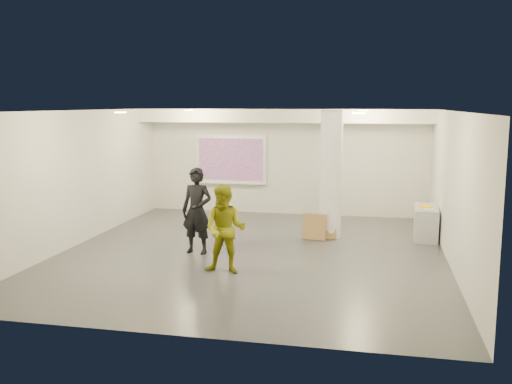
% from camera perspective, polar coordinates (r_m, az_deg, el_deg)
% --- Properties ---
extents(floor, '(8.00, 9.00, 0.01)m').
position_cam_1_polar(floor, '(12.21, -0.39, -6.09)').
color(floor, '#373A3F').
rests_on(floor, ground).
extents(ceiling, '(8.00, 9.00, 0.01)m').
position_cam_1_polar(ceiling, '(11.79, -0.40, 8.14)').
color(ceiling, silver).
rests_on(ceiling, floor).
extents(wall_back, '(8.00, 0.01, 3.00)m').
position_cam_1_polar(wall_back, '(16.30, 2.97, 3.04)').
color(wall_back, silver).
rests_on(wall_back, floor).
extents(wall_front, '(8.00, 0.01, 3.00)m').
position_cam_1_polar(wall_front, '(7.64, -7.61, -3.68)').
color(wall_front, silver).
rests_on(wall_front, floor).
extents(wall_left, '(0.01, 9.00, 3.00)m').
position_cam_1_polar(wall_left, '(13.34, -17.44, 1.35)').
color(wall_left, silver).
rests_on(wall_left, floor).
extents(wall_right, '(0.01, 9.00, 3.00)m').
position_cam_1_polar(wall_right, '(11.74, 19.06, 0.29)').
color(wall_right, silver).
rests_on(wall_right, floor).
extents(soffit_band, '(8.00, 1.10, 0.36)m').
position_cam_1_polar(soffit_band, '(15.68, 2.70, 7.64)').
color(soffit_band, white).
rests_on(soffit_band, ceiling).
extents(downlight_nw, '(0.22, 0.22, 0.02)m').
position_cam_1_polar(downlight_nw, '(14.79, -6.75, 8.14)').
color(downlight_nw, '#FFD97F').
rests_on(downlight_nw, ceiling).
extents(downlight_ne, '(0.22, 0.22, 0.02)m').
position_cam_1_polar(downlight_ne, '(14.03, 10.73, 8.01)').
color(downlight_ne, '#FFD97F').
rests_on(downlight_ne, ceiling).
extents(downlight_sw, '(0.22, 0.22, 0.02)m').
position_cam_1_polar(downlight_sw, '(11.08, -13.40, 7.75)').
color(downlight_sw, '#FFD97F').
rests_on(downlight_sw, ceiling).
extents(downlight_se, '(0.22, 0.22, 0.02)m').
position_cam_1_polar(downlight_se, '(10.03, 10.21, 7.76)').
color(downlight_se, '#FFD97F').
rests_on(downlight_se, ceiling).
extents(column, '(0.52, 0.52, 3.00)m').
position_cam_1_polar(column, '(13.46, 7.50, 1.75)').
color(column, white).
rests_on(column, floor).
extents(projection_screen, '(2.10, 0.13, 1.42)m').
position_cam_1_polar(projection_screen, '(16.58, -2.53, 3.23)').
color(projection_screen, white).
rests_on(projection_screen, wall_back).
extents(credenza, '(0.59, 1.30, 0.74)m').
position_cam_1_polar(credenza, '(14.02, 16.62, -2.95)').
color(credenza, '#9FA1A4').
rests_on(credenza, floor).
extents(papers_stack, '(0.24, 0.29, 0.02)m').
position_cam_1_polar(papers_stack, '(13.66, 16.88, -1.65)').
color(papers_stack, silver).
rests_on(papers_stack, credenza).
extents(postit_pad, '(0.31, 0.38, 0.03)m').
position_cam_1_polar(postit_pad, '(13.91, 16.62, -1.41)').
color(postit_pad, '#FAB505').
rests_on(postit_pad, credenza).
extents(cardboard_back, '(0.50, 0.25, 0.52)m').
position_cam_1_polar(cardboard_back, '(13.46, 7.01, -3.60)').
color(cardboard_back, olive).
rests_on(cardboard_back, floor).
extents(cardboard_front, '(0.57, 0.23, 0.61)m').
position_cam_1_polar(cardboard_front, '(13.36, 5.86, -3.49)').
color(cardboard_front, olive).
rests_on(cardboard_front, floor).
extents(woman, '(0.71, 0.51, 1.82)m').
position_cam_1_polar(woman, '(12.06, -5.93, -1.89)').
color(woman, black).
rests_on(woman, floor).
extents(man, '(0.81, 0.63, 1.66)m').
position_cam_1_polar(man, '(10.62, -3.10, -3.76)').
color(man, '#919213').
rests_on(man, floor).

